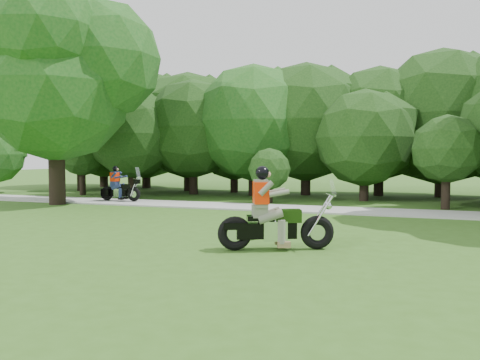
# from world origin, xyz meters

# --- Properties ---
(ground) EXTENTS (100.00, 100.00, 0.00)m
(ground) POSITION_xyz_m (0.00, 0.00, 0.00)
(ground) COLOR #315719
(ground) RESTS_ON ground
(walkway) EXTENTS (60.00, 2.20, 0.06)m
(walkway) POSITION_xyz_m (0.00, 8.00, 0.03)
(walkway) COLOR gray
(walkway) RESTS_ON ground
(tree_line) EXTENTS (39.84, 11.84, 7.54)m
(tree_line) POSITION_xyz_m (0.01, 14.88, 3.69)
(tree_line) COLOR black
(tree_line) RESTS_ON ground
(big_tree_west) EXTENTS (8.64, 6.56, 9.96)m
(big_tree_west) POSITION_xyz_m (-10.54, 6.85, 5.76)
(big_tree_west) COLOR black
(big_tree_west) RESTS_ON ground
(chopper_motorcycle) EXTENTS (2.52, 1.43, 1.87)m
(chopper_motorcycle) POSITION_xyz_m (0.76, 0.14, 0.69)
(chopper_motorcycle) COLOR black
(chopper_motorcycle) RESTS_ON ground
(touring_motorcycle) EXTENTS (2.06, 0.58, 1.57)m
(touring_motorcycle) POSITION_xyz_m (-8.61, 8.18, 0.63)
(touring_motorcycle) COLOR black
(touring_motorcycle) RESTS_ON walkway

